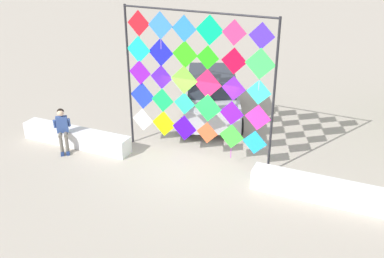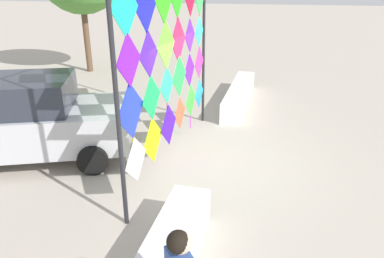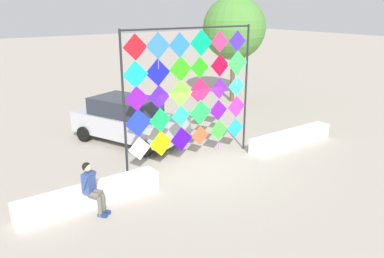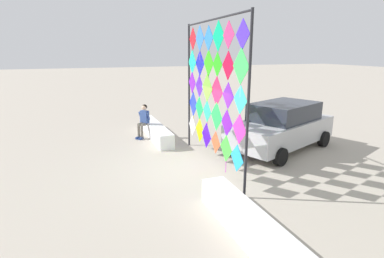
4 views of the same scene
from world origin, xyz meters
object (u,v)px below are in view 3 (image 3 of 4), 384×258
at_px(tree_broadleaf, 235,28).
at_px(seated_vendor, 92,185).
at_px(parked_car, 128,119).
at_px(kite_display_rack, 190,89).

bearing_deg(tree_broadleaf, seated_vendor, -146.97).
distance_m(parked_car, tree_broadleaf, 8.74).
bearing_deg(kite_display_rack, tree_broadleaf, 39.57).
height_order(seated_vendor, tree_broadleaf, tree_broadleaf).
bearing_deg(parked_car, seated_vendor, -125.91).
height_order(kite_display_rack, seated_vendor, kite_display_rack).
height_order(seated_vendor, parked_car, parked_car).
bearing_deg(tree_broadleaf, parked_car, -161.24).
distance_m(kite_display_rack, parked_car, 3.67).
bearing_deg(kite_display_rack, seated_vendor, -161.28).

